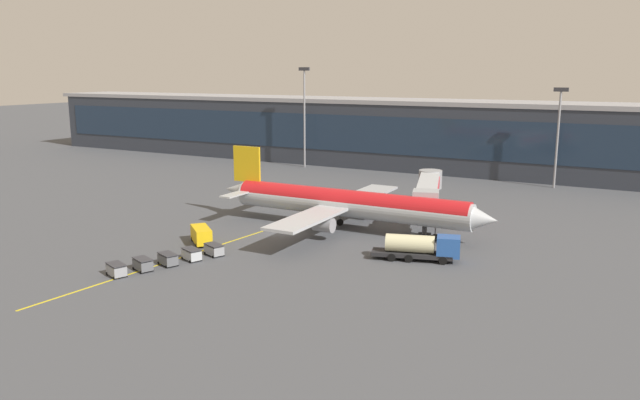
{
  "coord_description": "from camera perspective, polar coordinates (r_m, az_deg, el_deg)",
  "views": [
    {
      "loc": [
        46.34,
        -73.97,
        23.05
      ],
      "look_at": [
        3.7,
        4.63,
        4.5
      ],
      "focal_mm": 34.87,
      "sensor_mm": 36.0,
      "label": 1
    }
  ],
  "objects": [
    {
      "name": "baggage_cart_2",
      "position": [
        77.73,
        -13.8,
        -5.28
      ],
      "size": [
        3.03,
        2.41,
        1.48
      ],
      "color": "#595B60",
      "rests_on": "ground_plane"
    },
    {
      "name": "main_airliner",
      "position": [
        91.65,
        2.47,
        -0.3
      ],
      "size": [
        44.09,
        34.94,
        11.41
      ],
      "color": "#B2B7BC",
      "rests_on": "ground_plane"
    },
    {
      "name": "baggage_cart_3",
      "position": [
        79.1,
        -11.71,
        -4.88
      ],
      "size": [
        3.03,
        2.41,
        1.48
      ],
      "color": "#B2B7BC",
      "rests_on": "ground_plane"
    },
    {
      "name": "fuel_tanker",
      "position": [
        78.1,
        9.32,
        -4.27
      ],
      "size": [
        11.07,
        5.38,
        3.25
      ],
      "color": "#232326",
      "rests_on": "ground_plane"
    },
    {
      "name": "apron_light_mast_0",
      "position": [
        151.52,
        -1.44,
        8.3
      ],
      "size": [
        2.8,
        0.5,
        24.04
      ],
      "color": "gray",
      "rests_on": "ground_plane"
    },
    {
      "name": "ground_plane",
      "position": [
        90.28,
        -3.47,
        -3.1
      ],
      "size": [
        700.0,
        700.0,
        0.0
      ],
      "primitive_type": "plane",
      "color": "#47494F"
    },
    {
      "name": "terminal_building",
      "position": [
        157.84,
        4.05,
        6.31
      ],
      "size": [
        197.68,
        18.34,
        16.44
      ],
      "color": "#2D333D",
      "rests_on": "ground_plane"
    },
    {
      "name": "baggage_cart_0",
      "position": [
        75.32,
        -18.19,
        -6.08
      ],
      "size": [
        3.03,
        2.41,
        1.48
      ],
      "color": "gray",
      "rests_on": "ground_plane"
    },
    {
      "name": "baggage_cart_4",
      "position": [
        80.57,
        -9.7,
        -4.5
      ],
      "size": [
        3.03,
        2.41,
        1.48
      ],
      "color": "gray",
      "rests_on": "ground_plane"
    },
    {
      "name": "crew_van",
      "position": [
        86.19,
        -10.86,
        -3.1
      ],
      "size": [
        5.17,
        4.85,
        2.3
      ],
      "color": "yellow",
      "rests_on": "ground_plane"
    },
    {
      "name": "baggage_cart_1",
      "position": [
        76.47,
        -15.96,
        -5.68
      ],
      "size": [
        3.03,
        2.41,
        1.48
      ],
      "color": "#595B60",
      "rests_on": "ground_plane"
    },
    {
      "name": "apron_lead_in_line",
      "position": [
        93.5,
        -4.42,
        -2.59
      ],
      "size": [
        8.75,
        79.58,
        0.01
      ],
      "primitive_type": "cube",
      "rotation": [
        0.0,
        0.0,
        -0.11
      ],
      "color": "yellow",
      "rests_on": "ground_plane"
    },
    {
      "name": "apron_light_mast_1",
      "position": [
        132.71,
        21.02,
        6.13
      ],
      "size": [
        2.8,
        0.5,
        19.97
      ],
      "color": "gray",
      "rests_on": "ground_plane"
    },
    {
      "name": "jet_bridge",
      "position": [
        98.56,
        9.92,
        0.98
      ],
      "size": [
        9.31,
        21.46,
        6.68
      ],
      "color": "#B2B7BC",
      "rests_on": "ground_plane"
    }
  ]
}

